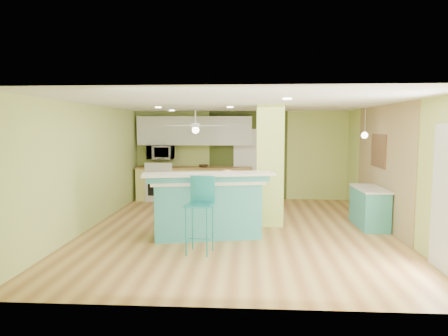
{
  "coord_description": "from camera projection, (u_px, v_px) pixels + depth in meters",
  "views": [
    {
      "loc": [
        0.19,
        -7.84,
        2.04
      ],
      "look_at": [
        -0.3,
        0.4,
        1.2
      ],
      "focal_mm": 32.0,
      "sensor_mm": 36.0,
      "label": 1
    }
  ],
  "objects": [
    {
      "name": "peninsula",
      "position": [
        207.0,
        205.0,
        7.54
      ],
      "size": [
        2.39,
        1.64,
        1.24
      ],
      "rotation": [
        0.0,
        0.0,
        0.2
      ],
      "color": "teal",
      "rests_on": "floor"
    },
    {
      "name": "wall_left",
      "position": [
        89.0,
        167.0,
        8.05
      ],
      "size": [
        0.01,
        7.0,
        2.5
      ],
      "primitive_type": "cube",
      "color": "#BECE6E",
      "rests_on": "floor"
    },
    {
      "name": "ceiling_fan",
      "position": [
        196.0,
        126.0,
        9.84
      ],
      "size": [
        1.41,
        1.41,
        0.61
      ],
      "color": "white",
      "rests_on": "ceiling"
    },
    {
      "name": "upper_cabinets",
      "position": [
        195.0,
        131.0,
        11.18
      ],
      "size": [
        3.2,
        0.34,
        0.8
      ],
      "primitive_type": "cube",
      "color": "silver",
      "rests_on": "wall_back"
    },
    {
      "name": "bar_stool",
      "position": [
        201.0,
        202.0,
        6.5
      ],
      "size": [
        0.48,
        0.48,
        1.25
      ],
      "rotation": [
        0.0,
        0.0,
        -0.17
      ],
      "color": "teal",
      "rests_on": "floor"
    },
    {
      "name": "pendant_lamp",
      "position": [
        365.0,
        135.0,
        8.4
      ],
      "size": [
        0.14,
        0.14,
        0.69
      ],
      "color": "silver",
      "rests_on": "ceiling"
    },
    {
      "name": "interior_door",
      "position": [
        248.0,
        164.0,
        11.33
      ],
      "size": [
        0.82,
        0.05,
        2.0
      ],
      "primitive_type": "cube",
      "color": "white",
      "rests_on": "floor"
    },
    {
      "name": "olive_accent",
      "position": [
        248.0,
        155.0,
        11.33
      ],
      "size": [
        2.2,
        0.02,
        2.5
      ],
      "primitive_type": "cube",
      "color": "#404B1E",
      "rests_on": "floor"
    },
    {
      "name": "wall_front",
      "position": [
        230.0,
        200.0,
        4.39
      ],
      "size": [
        6.0,
        0.01,
        2.5
      ],
      "primitive_type": "cube",
      "color": "#BECE6E",
      "rests_on": "floor"
    },
    {
      "name": "ceiling",
      "position": [
        238.0,
        104.0,
        7.75
      ],
      "size": [
        6.0,
        7.0,
        0.01
      ],
      "primitive_type": "cube",
      "color": "white",
      "rests_on": "wall_back"
    },
    {
      "name": "canister",
      "position": [
        227.0,
        175.0,
        7.38
      ],
      "size": [
        0.14,
        0.14,
        0.18
      ],
      "primitive_type": "cylinder",
      "color": "yellow",
      "rests_on": "peninsula"
    },
    {
      "name": "floor",
      "position": [
        238.0,
        230.0,
        8.0
      ],
      "size": [
        6.0,
        7.0,
        0.01
      ],
      "primitive_type": "cube",
      "color": "#9F6637",
      "rests_on": "ground"
    },
    {
      "name": "fruit_bowl",
      "position": [
        204.0,
        166.0,
        11.12
      ],
      "size": [
        0.37,
        0.37,
        0.07
      ],
      "primitive_type": "imported",
      "rotation": [
        0.0,
        0.0,
        0.34
      ],
      "color": "#3C2A18",
      "rests_on": "kitchen_run"
    },
    {
      "name": "wall_decor",
      "position": [
        378.0,
        151.0,
        8.46
      ],
      "size": [
        0.03,
        0.9,
        0.7
      ],
      "primitive_type": "cube",
      "color": "brown",
      "rests_on": "wood_panel"
    },
    {
      "name": "kitchen_run",
      "position": [
        194.0,
        184.0,
        11.21
      ],
      "size": [
        3.25,
        0.63,
        0.94
      ],
      "color": "#E3E177",
      "rests_on": "floor"
    },
    {
      "name": "wall_back",
      "position": [
        241.0,
        155.0,
        11.36
      ],
      "size": [
        6.0,
        0.01,
        2.5
      ],
      "primitive_type": "cube",
      "color": "#BECE6E",
      "rests_on": "floor"
    },
    {
      "name": "column",
      "position": [
        270.0,
        166.0,
        8.33
      ],
      "size": [
        0.55,
        0.55,
        2.5
      ],
      "primitive_type": "cube",
      "color": "#C0D663",
      "rests_on": "floor"
    },
    {
      "name": "wall_right",
      "position": [
        393.0,
        169.0,
        7.7
      ],
      "size": [
        0.01,
        7.0,
        2.5
      ],
      "primitive_type": "cube",
      "color": "#BECE6E",
      "rests_on": "floor"
    },
    {
      "name": "microwave",
      "position": [
        161.0,
        152.0,
        11.18
      ],
      "size": [
        0.7,
        0.48,
        0.39
      ],
      "primitive_type": "imported",
      "color": "silver",
      "rests_on": "wall_back"
    },
    {
      "name": "wood_panel",
      "position": [
        382.0,
        166.0,
        8.29
      ],
      "size": [
        0.02,
        3.4,
        2.5
      ],
      "primitive_type": "cube",
      "color": "#977C56",
      "rests_on": "floor"
    },
    {
      "name": "side_counter",
      "position": [
        369.0,
        207.0,
        8.22
      ],
      "size": [
        0.54,
        1.26,
        0.81
      ],
      "color": "teal",
      "rests_on": "floor"
    },
    {
      "name": "stove",
      "position": [
        161.0,
        184.0,
        11.26
      ],
      "size": [
        0.76,
        0.66,
        1.08
      ],
      "color": "silver",
      "rests_on": "floor"
    }
  ]
}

